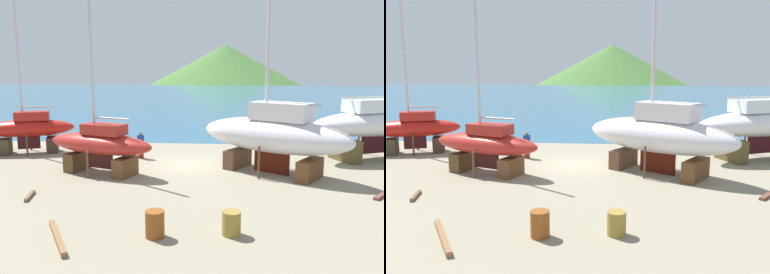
# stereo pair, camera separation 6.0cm
# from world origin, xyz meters

# --- Properties ---
(ground_plane) EXTENTS (44.95, 44.95, 0.00)m
(ground_plane) POSITION_xyz_m (0.00, -4.45, 0.00)
(ground_plane) COLOR gray
(sea_water) EXTENTS (171.31, 108.83, 0.01)m
(sea_water) POSITION_xyz_m (0.00, 61.20, 0.00)
(sea_water) COLOR #2D6286
(sea_water) RESTS_ON ground
(headland_hill) EXTENTS (141.80, 141.80, 37.33)m
(headland_hill) POSITION_xyz_m (2.60, 192.94, 0.00)
(headland_hill) COLOR #467235
(headland_hill) RESTS_ON ground
(sailboat_mid_port) EXTENTS (6.75, 4.00, 9.95)m
(sailboat_mid_port) POSITION_xyz_m (-4.60, -2.24, 1.62)
(sailboat_mid_port) COLOR brown
(sailboat_mid_port) RESTS_ON ground
(sailboat_far_slipway) EXTENTS (6.25, 3.69, 10.51)m
(sailboat_far_slipway) POSITION_xyz_m (-11.06, 2.50, 1.67)
(sailboat_far_slipway) COLOR #423A26
(sailboat_far_slipway) RESTS_ON ground
(sailboat_small_center) EXTENTS (8.68, 7.01, 14.40)m
(sailboat_small_center) POSITION_xyz_m (4.76, -1.48, 2.17)
(sailboat_small_center) COLOR brown
(sailboat_small_center) RESTS_ON ground
(sailboat_large_starboard) EXTENTS (9.82, 6.23, 16.99)m
(sailboat_large_starboard) POSITION_xyz_m (11.76, 2.69, 2.30)
(sailboat_large_starboard) COLOR brown
(sailboat_large_starboard) RESTS_ON ground
(worker) EXTENTS (0.47, 0.31, 1.73)m
(worker) POSITION_xyz_m (-3.17, 1.54, 0.90)
(worker) COLOR maroon
(worker) RESTS_ON ground
(barrel_tar_black) EXTENTS (0.88, 0.88, 0.93)m
(barrel_tar_black) POSITION_xyz_m (-0.21, -10.20, 0.46)
(barrel_tar_black) COLOR brown
(barrel_tar_black) RESTS_ON ground
(barrel_ochre) EXTENTS (0.89, 0.89, 0.84)m
(barrel_ochre) POSITION_xyz_m (2.38, -9.82, 0.42)
(barrel_ochre) COLOR olive
(barrel_ochre) RESTS_ON ground
(timber_short_cross) EXTENTS (1.68, 2.59, 0.19)m
(timber_short_cross) POSITION_xyz_m (-3.43, -10.70, 0.10)
(timber_short_cross) COLOR #8C613E
(timber_short_cross) RESTS_ON ground
(timber_long_aft) EXTENTS (1.26, 1.46, 0.13)m
(timber_long_aft) POSITION_xyz_m (9.25, -5.10, 0.06)
(timber_long_aft) COLOR brown
(timber_long_aft) RESTS_ON ground
(timber_long_fore) EXTENTS (0.43, 1.31, 0.15)m
(timber_long_fore) POSITION_xyz_m (-6.48, -6.56, 0.08)
(timber_long_fore) COLOR brown
(timber_long_fore) RESTS_ON ground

